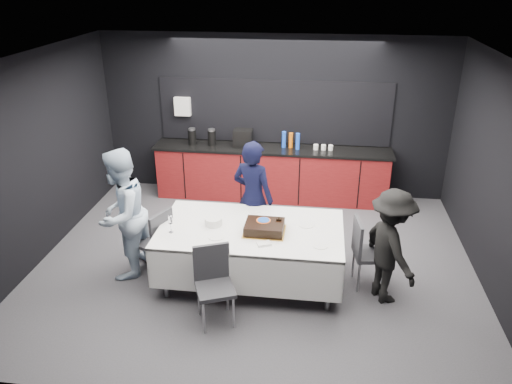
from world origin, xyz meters
The scene contains 18 objects.
ground centered at (0.00, 0.00, 0.00)m, with size 6.00×6.00×0.00m, color #47464C.
room_shell centered at (0.00, 0.00, 1.86)m, with size 6.04×5.04×2.82m.
kitchenette centered at (-0.02, 2.22, 0.54)m, with size 4.10×0.64×2.05m.
party_table centered at (0.00, -0.40, 0.64)m, with size 2.32×1.32×0.78m.
cake_assembly centered at (0.18, -0.48, 0.84)m, with size 0.52×0.42×0.16m.
plate_stack centered at (-0.48, -0.38, 0.83)m, with size 0.22×0.22×0.10m, color white.
loose_plate_near centered at (-0.39, -0.69, 0.78)m, with size 0.20×0.20×0.01m, color white.
loose_plate_right_a centered at (0.69, -0.23, 0.78)m, with size 0.21×0.21×0.01m, color white.
loose_plate_right_b centered at (0.88, -0.74, 0.78)m, with size 0.18×0.18×0.01m, color white.
loose_plate_far centered at (-0.01, 0.08, 0.78)m, with size 0.18×0.18×0.01m, color white.
fork_pile centered at (0.21, -0.79, 0.79)m, with size 0.16×0.10×0.03m, color white.
champagne_flute centered at (-0.97, -0.64, 0.94)m, with size 0.06×0.06×0.22m.
chair_left centered at (-1.26, -0.39, 0.53)m, with size 0.55×0.55×0.92m.
chair_right centered at (1.45, -0.31, 0.53)m, with size 0.48×0.48×0.92m.
chair_near centered at (-0.32, -1.22, 0.53)m, with size 0.55×0.55×0.92m.
person_center centered at (-0.07, 0.35, 0.84)m, with size 0.61×0.40×1.68m, color black.
person_left centered at (-1.68, -0.44, 0.88)m, with size 0.85×0.66×1.75m, color silver.
person_right centered at (1.71, -0.57, 0.73)m, with size 0.95×0.54×1.47m, color black.
Camera 1 is at (0.79, -5.88, 3.80)m, focal length 35.00 mm.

